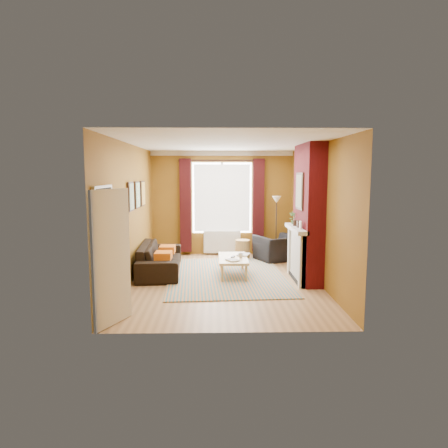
{
  "coord_description": "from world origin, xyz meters",
  "views": [
    {
      "loc": [
        -0.19,
        -8.08,
        2.21
      ],
      "look_at": [
        0.0,
        0.25,
        1.15
      ],
      "focal_mm": 32.0,
      "sensor_mm": 36.0,
      "label": 1
    }
  ],
  "objects_px": {
    "wicker_stool": "(242,249)",
    "armchair": "(277,248)",
    "coffee_table": "(233,259)",
    "sofa": "(160,258)",
    "floor_lamp": "(276,209)"
  },
  "relations": [
    {
      "from": "sofa",
      "to": "coffee_table",
      "type": "bearing_deg",
      "value": -105.16
    },
    {
      "from": "coffee_table",
      "to": "wicker_stool",
      "type": "distance_m",
      "value": 1.84
    },
    {
      "from": "armchair",
      "to": "wicker_stool",
      "type": "height_order",
      "value": "armchair"
    },
    {
      "from": "armchair",
      "to": "wicker_stool",
      "type": "distance_m",
      "value": 0.92
    },
    {
      "from": "sofa",
      "to": "wicker_stool",
      "type": "relative_size",
      "value": 4.6
    },
    {
      "from": "armchair",
      "to": "wicker_stool",
      "type": "bearing_deg",
      "value": -44.91
    },
    {
      "from": "sofa",
      "to": "floor_lamp",
      "type": "height_order",
      "value": "floor_lamp"
    },
    {
      "from": "armchair",
      "to": "wicker_stool",
      "type": "xyz_separation_m",
      "value": [
        -0.86,
        0.3,
        -0.08
      ]
    },
    {
      "from": "armchair",
      "to": "floor_lamp",
      "type": "relative_size",
      "value": 0.6
    },
    {
      "from": "wicker_stool",
      "to": "sofa",
      "type": "bearing_deg",
      "value": -142.85
    },
    {
      "from": "armchair",
      "to": "wicker_stool",
      "type": "relative_size",
      "value": 2.04
    },
    {
      "from": "coffee_table",
      "to": "floor_lamp",
      "type": "bearing_deg",
      "value": 55.7
    },
    {
      "from": "armchair",
      "to": "coffee_table",
      "type": "bearing_deg",
      "value": 25.76
    },
    {
      "from": "coffee_table",
      "to": "sofa",
      "type": "bearing_deg",
      "value": 168.26
    },
    {
      "from": "wicker_stool",
      "to": "armchair",
      "type": "bearing_deg",
      "value": -18.88
    }
  ]
}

